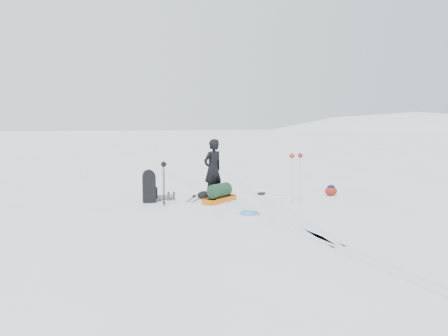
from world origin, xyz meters
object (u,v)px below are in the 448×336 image
(pulk_sled, at_px, (220,195))
(expedition_rucksack, at_px, (151,187))
(skier, at_px, (213,169))
(ski_poles_black, at_px, (164,170))

(pulk_sled, bearing_deg, expedition_rucksack, 127.42)
(skier, xyz_separation_m, pulk_sled, (0.06, -0.42, -0.68))
(skier, relative_size, expedition_rucksack, 1.80)
(pulk_sled, relative_size, ski_poles_black, 1.10)
(expedition_rucksack, bearing_deg, skier, 0.68)
(skier, xyz_separation_m, ski_poles_black, (-1.55, -0.55, 0.11))
(skier, bearing_deg, ski_poles_black, -4.98)
(pulk_sled, distance_m, ski_poles_black, 1.81)
(skier, relative_size, pulk_sled, 1.32)
(pulk_sled, relative_size, expedition_rucksack, 1.36)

